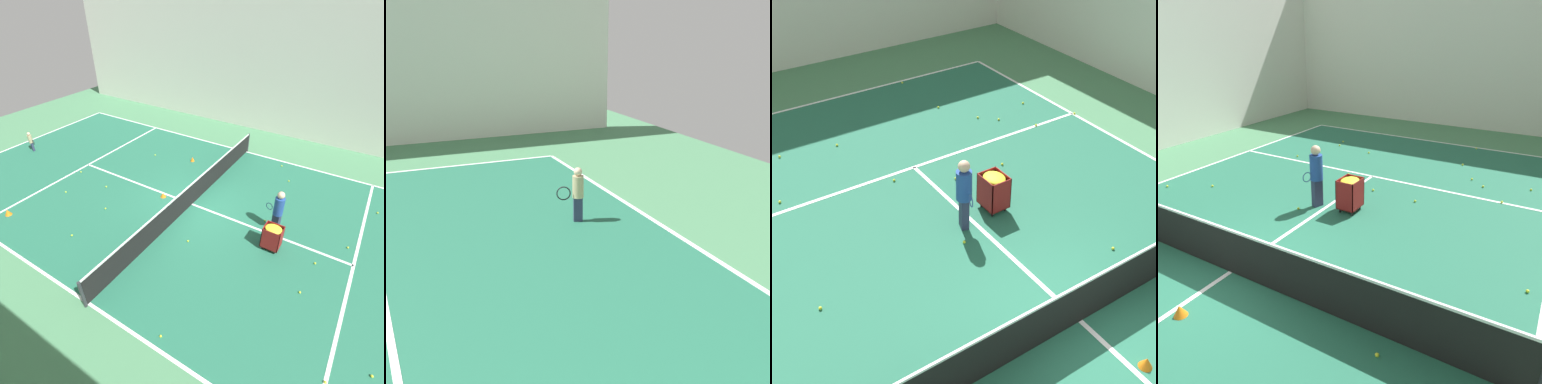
{
  "view_description": "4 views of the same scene",
  "coord_description": "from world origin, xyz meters",
  "views": [
    {
      "loc": [
        8.62,
        5.43,
        7.75
      ],
      "look_at": [
        0.0,
        0.0,
        0.64
      ],
      "focal_mm": 28.0,
      "sensor_mm": 36.0,
      "label": 1
    },
    {
      "loc": [
        -8.62,
        -6.24,
        3.84
      ],
      "look_at": [
        0.53,
        -10.21,
        0.61
      ],
      "focal_mm": 50.0,
      "sensor_mm": 36.0,
      "label": 2
    },
    {
      "loc": [
        -5.55,
        -4.44,
        7.76
      ],
      "look_at": [
        -0.28,
        3.54,
        0.98
      ],
      "focal_mm": 50.0,
      "sensor_mm": 36.0,
      "label": 3
    },
    {
      "loc": [
        5.41,
        -4.29,
        4.64
      ],
      "look_at": [
        0.69,
        3.72,
        0.57
      ],
      "focal_mm": 35.0,
      "sensor_mm": 36.0,
      "label": 4
    }
  ],
  "objects": [
    {
      "name": "tennis_net",
      "position": [
        0.0,
        0.0,
        0.55
      ],
      "size": [
        11.74,
        0.1,
        1.06
      ],
      "color": "#2D2D33",
      "rests_on": "ground"
    },
    {
      "name": "ball_cart",
      "position": [
        0.69,
        3.72,
        0.68
      ],
      "size": [
        0.54,
        0.64,
        0.97
      ],
      "color": "maroon",
      "rests_on": "ground"
    },
    {
      "name": "tennis_ball_14",
      "position": [
        -2.86,
        8.86,
        0.04
      ],
      "size": [
        0.07,
        0.07,
        0.07
      ],
      "primitive_type": "sphere",
      "color": "yellow",
      "rests_on": "ground"
    },
    {
      "name": "tennis_ball_24",
      "position": [
        4.23,
        6.38,
        0.04
      ],
      "size": [
        0.07,
        0.07,
        0.07
      ],
      "primitive_type": "sphere",
      "color": "yellow",
      "rests_on": "ground"
    },
    {
      "name": "tennis_ball_0",
      "position": [
        5.74,
        6.31,
        0.04
      ],
      "size": [
        0.07,
        0.07,
        0.07
      ],
      "primitive_type": "sphere",
      "color": "yellow",
      "rests_on": "ground"
    },
    {
      "name": "tennis_ball_23",
      "position": [
        3.5,
        7.3,
        0.04
      ],
      "size": [
        0.07,
        0.07,
        0.07
      ],
      "primitive_type": "sphere",
      "color": "yellow",
      "rests_on": "ground"
    },
    {
      "name": "tennis_ball_22",
      "position": [
        -3.52,
        6.78,
        0.04
      ],
      "size": [
        0.07,
        0.07,
        0.07
      ],
      "primitive_type": "sphere",
      "color": "yellow",
      "rests_on": "ground"
    },
    {
      "name": "tennis_ball_20",
      "position": [
        0.61,
        5.27,
        0.04
      ],
      "size": [
        0.07,
        0.07,
        0.07
      ],
      "primitive_type": "sphere",
      "color": "yellow",
      "rests_on": "ground"
    },
    {
      "name": "tennis_ball_9",
      "position": [
        2.0,
        1.08,
        0.04
      ],
      "size": [
        0.07,
        0.07,
        0.07
      ],
      "primitive_type": "sphere",
      "color": "yellow",
      "rests_on": "ground"
    },
    {
      "name": "line_centre_service",
      "position": [
        0.0,
        0.0,
        0.01
      ],
      "size": [
        0.1,
        12.77,
        0.0
      ],
      "primitive_type": "cube",
      "color": "white",
      "rests_on": "ground"
    },
    {
      "name": "tennis_ball_1",
      "position": [
        3.03,
        7.76,
        0.04
      ],
      "size": [
        0.07,
        0.07,
        0.07
      ],
      "primitive_type": "sphere",
      "color": "yellow",
      "rests_on": "ground"
    },
    {
      "name": "tennis_ball_4",
      "position": [
        4.85,
        7.79,
        0.04
      ],
      "size": [
        0.07,
        0.07,
        0.07
      ],
      "primitive_type": "sphere",
      "color": "yellow",
      "rests_on": "ground"
    },
    {
      "name": "tennis_ball_15",
      "position": [
        2.32,
        11.4,
        0.04
      ],
      "size": [
        0.07,
        0.07,
        0.07
      ],
      "primitive_type": "sphere",
      "color": "yellow",
      "rests_on": "ground"
    },
    {
      "name": "tennis_ball_5",
      "position": [
        2.38,
        9.05,
        0.04
      ],
      "size": [
        0.07,
        0.07,
        0.07
      ],
      "primitive_type": "sphere",
      "color": "yellow",
      "rests_on": "ground"
    },
    {
      "name": "tennis_ball_2",
      "position": [
        -0.59,
        3.05,
        0.04
      ],
      "size": [
        0.07,
        0.07,
        0.07
      ],
      "primitive_type": "sphere",
      "color": "yellow",
      "rests_on": "ground"
    },
    {
      "name": "court_playing_area",
      "position": [
        0.0,
        0.0,
        0.0
      ],
      "size": [
        11.44,
        23.23,
        0.0
      ],
      "color": "#23664C",
      "rests_on": "ground"
    },
    {
      "name": "tennis_ball_6",
      "position": [
        -3.96,
        2.95,
        0.04
      ],
      "size": [
        0.07,
        0.07,
        0.07
      ],
      "primitive_type": "sphere",
      "color": "yellow",
      "rests_on": "ground"
    },
    {
      "name": "tennis_ball_27",
      "position": [
        -0.76,
        6.08,
        0.04
      ],
      "size": [
        0.07,
        0.07,
        0.07
      ],
      "primitive_type": "sphere",
      "color": "yellow",
      "rests_on": "ground"
    },
    {
      "name": "coach_at_net",
      "position": [
        -0.28,
        3.53,
        1.02
      ],
      "size": [
        0.45,
        0.72,
        1.78
      ],
      "rotation": [
        0.0,
        0.0,
        -1.87
      ],
      "color": "#2D3351",
      "rests_on": "ground"
    },
    {
      "name": "tennis_ball_26",
      "position": [
        2.04,
        5.16,
        0.04
      ],
      "size": [
        0.07,
        0.07,
        0.07
      ],
      "primitive_type": "sphere",
      "color": "yellow",
      "rests_on": "ground"
    },
    {
      "name": "line_baseline_far",
      "position": [
        0.0,
        11.61,
        0.01
      ],
      "size": [
        11.44,
        0.1,
        0.0
      ],
      "primitive_type": "cube",
      "color": "white",
      "rests_on": "ground"
    },
    {
      "name": "tennis_ball_3",
      "position": [
        -1.29,
        8.58,
        0.04
      ],
      "size": [
        0.07,
        0.07,
        0.07
      ],
      "primitive_type": "sphere",
      "color": "yellow",
      "rests_on": "ground"
    },
    {
      "name": "ground_plane",
      "position": [
        0.0,
        0.0,
        0.0
      ],
      "size": [
        33.82,
        33.82,
        0.0
      ],
      "primitive_type": "plane",
      "color": "#477F56"
    },
    {
      "name": "line_service_far",
      "position": [
        0.0,
        6.39,
        0.01
      ],
      "size": [
        11.44,
        0.1,
        0.0
      ],
      "primitive_type": "cube",
      "color": "white",
      "rests_on": "ground"
    },
    {
      "name": "training_cone_2",
      "position": [
        0.22,
        -1.36,
        0.11
      ],
      "size": [
        0.25,
        0.25,
        0.21
      ],
      "primitive_type": "cone",
      "color": "orange",
      "rests_on": "ground"
    }
  ]
}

